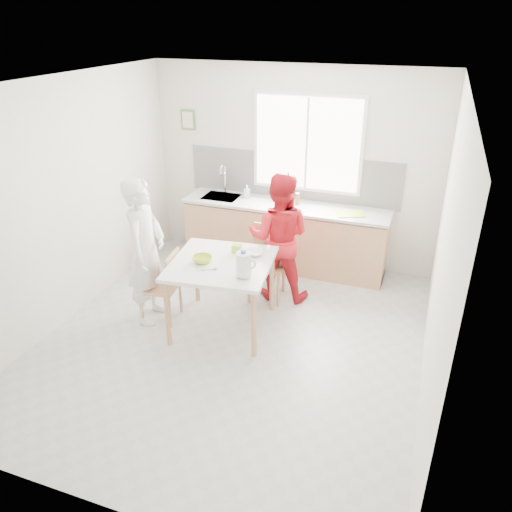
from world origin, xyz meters
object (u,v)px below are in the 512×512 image
at_px(chair_left, 165,283).
at_px(bowl_green, 202,259).
at_px(wine_bottle_a, 288,189).
at_px(dining_table, 222,269).
at_px(chair_far, 268,258).
at_px(milk_jug, 244,264).
at_px(wine_bottle_b, 276,191).
at_px(person_white, 146,252).
at_px(bowl_white, 253,253).
at_px(person_red, 279,238).

relative_size(chair_left, bowl_green, 4.05).
height_order(chair_left, wine_bottle_a, wine_bottle_a).
bearing_deg(dining_table, chair_far, 73.72).
distance_m(milk_jug, wine_bottle_b, 2.07).
bearing_deg(chair_far, person_white, -146.27).
relative_size(chair_far, wine_bottle_b, 3.10).
bearing_deg(chair_far, chair_left, -141.59).
height_order(dining_table, wine_bottle_b, wine_bottle_b).
xyz_separation_m(dining_table, bowl_white, (0.27, 0.28, 0.11)).
bearing_deg(wine_bottle_b, dining_table, -91.42).
bearing_deg(milk_jug, person_white, 166.88).
bearing_deg(bowl_green, person_red, 58.94).
distance_m(bowl_white, milk_jug, 0.54).
bearing_deg(person_white, bowl_green, -94.21).
bearing_deg(dining_table, wine_bottle_b, 88.58).
xyz_separation_m(person_white, wine_bottle_a, (1.06, 2.00, 0.23)).
distance_m(dining_table, person_white, 0.89).
relative_size(person_red, bowl_green, 7.55).
distance_m(chair_left, wine_bottle_a, 2.24).
distance_m(person_white, wine_bottle_a, 2.28).
height_order(bowl_green, bowl_white, bowl_green).
xyz_separation_m(bowl_green, milk_jug, (0.55, -0.17, 0.12)).
relative_size(milk_jug, wine_bottle_b, 0.92).
distance_m(chair_far, wine_bottle_a, 1.19).
distance_m(dining_table, chair_left, 0.73).
bearing_deg(person_white, bowl_white, -78.03).
height_order(dining_table, bowl_green, bowl_green).
bearing_deg(chair_left, bowl_white, 104.25).
relative_size(dining_table, bowl_green, 5.60).
xyz_separation_m(bowl_white, wine_bottle_b, (-0.22, 1.52, 0.22)).
relative_size(bowl_white, wine_bottle_a, 0.66).
xyz_separation_m(person_white, milk_jug, (1.23, -0.14, 0.12)).
bearing_deg(bowl_white, chair_left, -158.93).
relative_size(dining_table, person_red, 0.74).
height_order(dining_table, person_red, person_red).
distance_m(person_red, milk_jug, 1.13).
bearing_deg(bowl_green, milk_jug, -16.91).
distance_m(dining_table, bowl_white, 0.41).
relative_size(person_red, milk_jug, 5.85).
bearing_deg(chair_left, dining_table, 90.00).
xyz_separation_m(dining_table, chair_left, (-0.68, -0.08, -0.27)).
height_order(person_white, person_red, person_white).
distance_m(person_white, bowl_green, 0.68).
bearing_deg(person_white, chair_left, -90.00).
relative_size(chair_left, wine_bottle_b, 2.88).
distance_m(bowl_white, wine_bottle_a, 1.63).
distance_m(bowl_white, wine_bottle_b, 1.55).
xyz_separation_m(wine_bottle_a, wine_bottle_b, (-0.14, -0.09, -0.01)).
bearing_deg(dining_table, person_white, -173.18).
bearing_deg(bowl_green, wine_bottle_b, 82.80).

